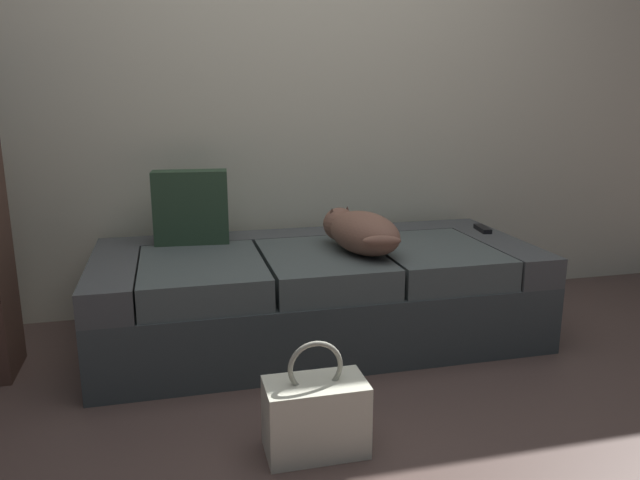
{
  "coord_description": "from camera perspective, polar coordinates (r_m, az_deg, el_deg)",
  "views": [
    {
      "loc": [
        -0.63,
        -1.57,
        1.12
      ],
      "look_at": [
        0.0,
        0.98,
        0.48
      ],
      "focal_mm": 34.13,
      "sensor_mm": 36.0,
      "label": 1
    }
  ],
  "objects": [
    {
      "name": "ground_plane",
      "position": [
        2.03,
        7.12,
        -19.97
      ],
      "size": [
        10.0,
        10.0,
        0.0
      ],
      "primitive_type": "plane",
      "color": "brown"
    },
    {
      "name": "back_wall",
      "position": [
        3.23,
        -2.76,
        18.65
      ],
      "size": [
        6.4,
        0.1,
        2.8
      ],
      "primitive_type": "cube",
      "color": "beige",
      "rests_on": "ground"
    },
    {
      "name": "couch",
      "position": [
        2.82,
        -0.25,
        -5.04
      ],
      "size": [
        1.97,
        0.88,
        0.43
      ],
      "color": "#3C4444",
      "rests_on": "ground"
    },
    {
      "name": "dog_tan",
      "position": [
        2.67,
        3.74,
        0.81
      ],
      "size": [
        0.35,
        0.53,
        0.19
      ],
      "color": "#8B5E4B",
      "rests_on": "couch"
    },
    {
      "name": "tv_remote",
      "position": [
        3.21,
        15.0,
        1.02
      ],
      "size": [
        0.07,
        0.15,
        0.02
      ],
      "primitive_type": "cube",
      "rotation": [
        0.0,
        0.0,
        -0.15
      ],
      "color": "black",
      "rests_on": "couch"
    },
    {
      "name": "throw_pillow",
      "position": [
        2.88,
        -12.01,
        3.03
      ],
      "size": [
        0.35,
        0.15,
        0.34
      ],
      "primitive_type": "cube",
      "rotation": [
        0.0,
        0.0,
        -0.09
      ],
      "color": "#2C452F",
      "rests_on": "couch"
    },
    {
      "name": "handbag",
      "position": [
        2.0,
        -0.42,
        -16.11
      ],
      "size": [
        0.32,
        0.18,
        0.38
      ],
      "color": "silver",
      "rests_on": "ground"
    }
  ]
}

